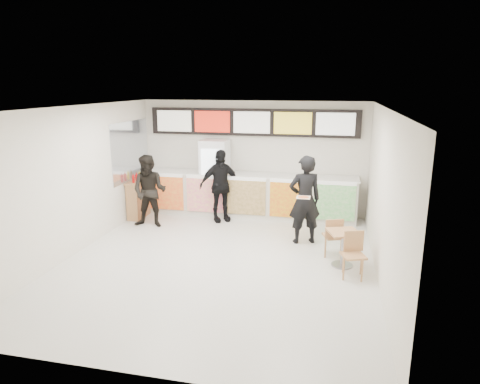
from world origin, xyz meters
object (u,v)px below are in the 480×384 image
(customer_left, at_px, (150,191))
(cafe_table, at_px, (343,242))
(drinks_fridge, at_px, (215,177))
(customer_mid, at_px, (220,186))
(customer_main, at_px, (305,200))
(service_counter, at_px, (249,195))
(condiment_ledge, at_px, (139,199))

(customer_left, relative_size, cafe_table, 1.21)
(drinks_fridge, relative_size, customer_mid, 1.09)
(customer_main, distance_m, customer_mid, 2.47)
(customer_mid, bearing_deg, customer_left, 172.96)
(customer_left, bearing_deg, service_counter, 29.17)
(cafe_table, bearing_deg, condiment_ledge, 138.39)
(customer_main, relative_size, customer_left, 1.10)
(drinks_fridge, distance_m, customer_left, 1.87)
(drinks_fridge, bearing_deg, customer_mid, -62.77)
(service_counter, bearing_deg, cafe_table, -49.23)
(drinks_fridge, relative_size, cafe_table, 1.36)
(service_counter, height_order, customer_left, customer_left)
(customer_left, bearing_deg, drinks_fridge, 44.93)
(condiment_ledge, bearing_deg, drinks_fridge, 20.70)
(drinks_fridge, height_order, customer_main, drinks_fridge)
(drinks_fridge, bearing_deg, service_counter, -0.99)
(customer_mid, height_order, cafe_table, customer_mid)
(customer_main, bearing_deg, service_counter, -68.38)
(customer_main, relative_size, condiment_ledge, 1.68)
(cafe_table, bearing_deg, customer_mid, 123.83)
(service_counter, distance_m, customer_main, 2.31)
(customer_mid, height_order, condiment_ledge, customer_mid)
(cafe_table, distance_m, condiment_ledge, 5.60)
(customer_left, distance_m, condiment_ledge, 0.99)
(customer_left, distance_m, customer_mid, 1.75)
(customer_mid, bearing_deg, drinks_fridge, 82.33)
(customer_mid, bearing_deg, cafe_table, -71.15)
(customer_main, bearing_deg, drinks_fridge, -55.46)
(customer_main, xyz_separation_m, cafe_table, (0.83, -1.11, -0.49))
(customer_left, xyz_separation_m, condiment_ledge, (-0.63, 0.66, -0.39))
(drinks_fridge, xyz_separation_m, customer_left, (-1.26, -1.38, -0.11))
(customer_main, bearing_deg, customer_left, -26.08)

